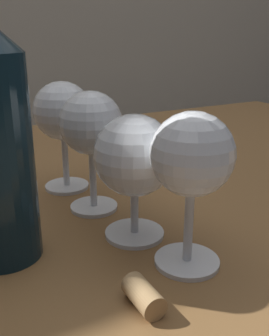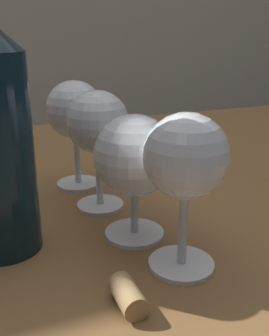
{
  "view_description": "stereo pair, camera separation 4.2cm",
  "coord_description": "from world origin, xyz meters",
  "px_view_note": "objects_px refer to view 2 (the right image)",
  "views": [
    {
      "loc": [
        -0.29,
        -0.55,
        0.99
      ],
      "look_at": [
        -0.1,
        -0.2,
        0.85
      ],
      "focal_mm": 41.88,
      "sensor_mm": 36.0,
      "label": 1
    },
    {
      "loc": [
        -0.25,
        -0.57,
        0.99
      ],
      "look_at": [
        -0.1,
        -0.2,
        0.85
      ],
      "focal_mm": 41.88,
      "sensor_mm": 36.0,
      "label": 2
    }
  ],
  "objects_px": {
    "wine_glass_white": "(134,157)",
    "wine_glass_port": "(98,126)",
    "cork": "(128,296)",
    "wine_glass_empty": "(186,162)",
    "wine_glass_rose": "(75,112)"
  },
  "relations": [
    {
      "from": "cork",
      "to": "wine_glass_port",
      "type": "bearing_deg",
      "value": 79.22
    },
    {
      "from": "wine_glass_white",
      "to": "wine_glass_port",
      "type": "bearing_deg",
      "value": 98.55
    },
    {
      "from": "cork",
      "to": "wine_glass_rose",
      "type": "bearing_deg",
      "value": 83.91
    },
    {
      "from": "wine_glass_empty",
      "to": "wine_glass_port",
      "type": "relative_size",
      "value": 1.0
    },
    {
      "from": "wine_glass_port",
      "to": "cork",
      "type": "height_order",
      "value": "wine_glass_port"
    },
    {
      "from": "wine_glass_empty",
      "to": "cork",
      "type": "height_order",
      "value": "wine_glass_empty"
    },
    {
      "from": "wine_glass_white",
      "to": "wine_glass_rose",
      "type": "distance_m",
      "value": 0.18
    },
    {
      "from": "wine_glass_empty",
      "to": "wine_glass_white",
      "type": "xyz_separation_m",
      "value": [
        -0.02,
        0.08,
        -0.02
      ]
    },
    {
      "from": "wine_glass_port",
      "to": "cork",
      "type": "distance_m",
      "value": 0.23
    },
    {
      "from": "wine_glass_empty",
      "to": "wine_glass_port",
      "type": "distance_m",
      "value": 0.17
    },
    {
      "from": "wine_glass_rose",
      "to": "wine_glass_port",
      "type": "bearing_deg",
      "value": -84.99
    },
    {
      "from": "wine_glass_port",
      "to": "wine_glass_rose",
      "type": "distance_m",
      "value": 0.09
    },
    {
      "from": "wine_glass_rose",
      "to": "cork",
      "type": "bearing_deg",
      "value": -96.09
    },
    {
      "from": "wine_glass_white",
      "to": "cork",
      "type": "bearing_deg",
      "value": -114.69
    },
    {
      "from": "wine_glass_port",
      "to": "wine_glass_rose",
      "type": "height_order",
      "value": "wine_glass_rose"
    }
  ]
}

